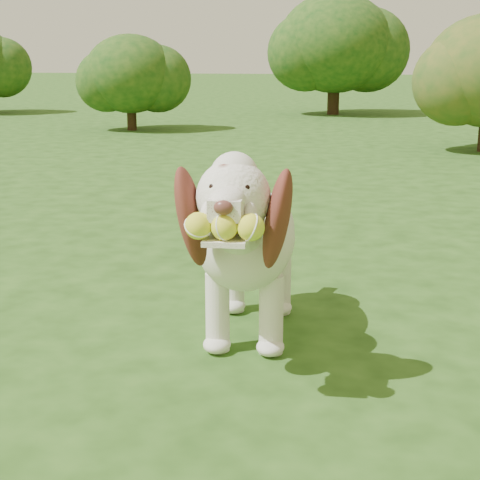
# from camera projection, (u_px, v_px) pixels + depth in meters

# --- Properties ---
(ground) EXTENTS (80.00, 80.00, 0.00)m
(ground) POSITION_uv_depth(u_px,v_px,m) (242.00, 394.00, 2.52)
(ground) COLOR #1E3E11
(ground) RESTS_ON ground
(dog) EXTENTS (0.46, 1.26, 0.82)m
(dog) POSITION_uv_depth(u_px,v_px,m) (248.00, 235.00, 2.90)
(dog) COLOR white
(dog) RESTS_ON ground
(shrub_a) EXTENTS (1.37, 1.37, 1.42)m
(shrub_a) POSITION_uv_depth(u_px,v_px,m) (130.00, 74.00, 10.99)
(shrub_a) COLOR #382314
(shrub_a) RESTS_ON ground
(shrub_i) EXTENTS (2.16, 2.16, 2.23)m
(shrub_i) POSITION_uv_depth(u_px,v_px,m) (335.00, 44.00, 13.75)
(shrub_i) COLOR #382314
(shrub_i) RESTS_ON ground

